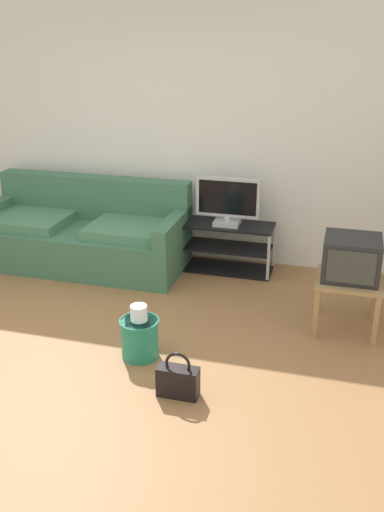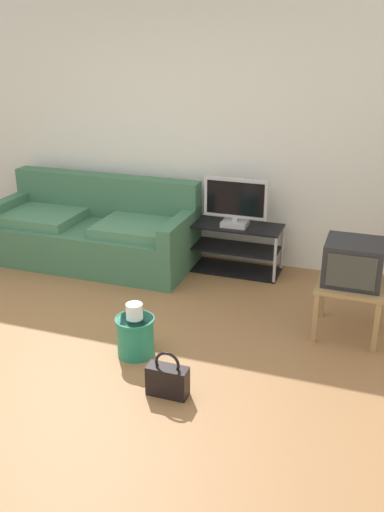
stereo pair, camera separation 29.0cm
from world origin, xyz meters
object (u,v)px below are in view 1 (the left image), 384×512
side_table (348,286)px  crt_tv (351,258)px  cleaning_bucket (140,335)px  couch (84,235)px  handbag (178,380)px  flat_tv (228,202)px  tv_stand (227,247)px

side_table → crt_tv: 0.24m
crt_tv → cleaning_bucket: bearing=-149.0°
couch → side_table: couch is taller
couch → crt_tv: size_ratio=4.81×
couch → side_table: bearing=-14.7°
side_table → handbag: side_table is taller
couch → crt_tv: bearing=-14.4°
crt_tv → handbag: bearing=-129.5°
handbag → cleaning_bucket: 0.58m
handbag → side_table: bearing=50.1°
cleaning_bucket → side_table: bearing=30.5°
couch → flat_tv: (1.48, 0.21, 0.41)m
couch → cleaning_bucket: (1.20, -1.58, -0.14)m
tv_stand → handbag: bearing=-86.3°
cleaning_bucket → flat_tv: bearing=81.1°
crt_tv → cleaning_bucket: (-1.48, -0.89, -0.44)m
couch → handbag: bearing=-50.7°
flat_tv → cleaning_bucket: bearing=-98.9°
couch → cleaning_bucket: size_ratio=4.99×
couch → tv_stand: bearing=8.8°
tv_stand → cleaning_bucket: bearing=-98.8°
side_table → crt_tv: (0.00, 0.02, 0.24)m
couch → handbag: (1.62, -1.98, -0.20)m
crt_tv → cleaning_bucket: size_ratio=1.04×
flat_tv → cleaning_bucket: size_ratio=1.49×
side_table → cleaning_bucket: bearing=-149.5°
couch → flat_tv: size_ratio=3.35×
flat_tv → cleaning_bucket: 1.89m
side_table → handbag: size_ratio=1.55×
couch → crt_tv: couch is taller
handbag → cleaning_bucket: (-0.42, 0.40, 0.06)m
tv_stand → crt_tv: 1.56m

